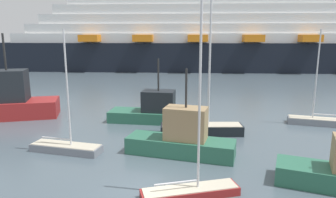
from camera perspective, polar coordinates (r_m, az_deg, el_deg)
ground_plane at (r=14.28m, az=-3.62°, el=-16.86°), size 600.00×600.00×0.00m
sailboat_0 at (r=21.76m, az=6.27°, el=-5.30°), size 5.85×1.89×9.39m
sailboat_1 at (r=19.47m, az=-18.46°, el=-8.36°), size 4.46×1.87×7.21m
sailboat_2 at (r=13.75m, az=4.22°, el=-16.22°), size 4.37×2.30×8.15m
sailboat_3 at (r=26.67m, az=26.03°, el=-3.56°), size 4.46×2.03×7.34m
fishing_boat_0 at (r=29.24m, az=-27.99°, el=-0.44°), size 9.08×5.54×7.05m
fishing_boat_2 at (r=24.70m, az=-2.32°, el=-2.28°), size 7.39×2.72×5.10m
fishing_boat_3 at (r=17.87m, az=2.66°, el=-7.34°), size 6.52×3.06×5.06m
cruise_ship at (r=65.88m, az=14.16°, el=10.86°), size 101.31×17.78×19.70m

